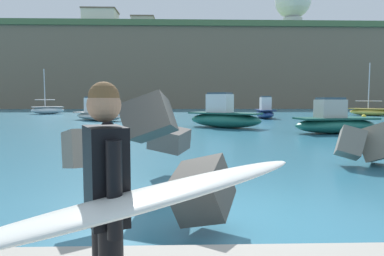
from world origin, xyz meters
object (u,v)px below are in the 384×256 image
mooring_buoy_middle (364,117)px  radar_dome (293,3)px  station_building_central (143,26)px  station_building_west (101,21)px  boat_mid_centre (224,117)px  boat_mid_right (335,122)px  boat_near_left (48,110)px  boat_mid_left (136,109)px  surfer_with_board (115,204)px  boat_far_left (371,112)px  boat_near_centre (97,113)px  boat_near_right (265,111)px

mooring_buoy_middle → radar_dome: bearing=80.3°
radar_dome → station_building_central: (-36.45, 4.33, -4.85)m
station_building_central → station_building_west: bearing=-152.5°
boat_mid_centre → station_building_central: station_building_central is taller
boat_mid_right → station_building_central: (-18.16, 70.10, 19.60)m
boat_near_left → boat_mid_left: bearing=12.3°
mooring_buoy_middle → boat_mid_left: bearing=148.8°
boat_mid_centre → boat_mid_right: bearing=-36.8°
mooring_buoy_middle → surfer_with_board: bearing=-120.1°
boat_mid_right → boat_far_left: 25.29m
surfer_with_board → radar_dome: 90.57m
boat_mid_right → station_building_west: (-27.58, 65.19, 19.81)m
boat_mid_left → boat_mid_centre: size_ratio=1.19×
boat_near_centre → boat_mid_left: 16.87m
boat_near_right → boat_mid_centre: bearing=-115.5°
boat_near_left → boat_mid_centre: (20.48, -22.84, 0.20)m
boat_near_right → boat_near_left: bearing=157.4°
boat_near_right → boat_far_left: bearing=19.6°
boat_mid_left → station_building_central: size_ratio=1.12×
station_building_west → station_building_central: size_ratio=1.38×
boat_mid_right → mooring_buoy_middle: (9.52, 14.74, -0.42)m
boat_mid_right → boat_far_left: (13.82, 21.18, -0.16)m
boat_near_right → station_building_central: size_ratio=1.01×
boat_near_left → radar_dome: (44.50, 38.63, 24.54)m
boat_near_centre → boat_mid_left: (1.30, 16.82, -0.04)m
boat_near_centre → boat_near_right: size_ratio=1.00×
boat_mid_right → boat_far_left: bearing=56.9°
radar_dome → station_building_central: size_ratio=2.09×
boat_mid_right → mooring_buoy_middle: 17.55m
boat_mid_right → radar_dome: 72.51m
boat_mid_right → station_building_central: 75.02m
station_building_central → boat_mid_left: bearing=-85.6°
boat_mid_centre → surfer_with_board: bearing=-98.7°
boat_near_centre → radar_dome: bearing=56.9°
boat_near_left → radar_dome: radar_dome is taller
boat_near_right → boat_mid_right: 16.24m
boat_near_right → boat_mid_right: bearing=-89.8°
surfer_with_board → mooring_buoy_middle: bearing=59.9°
station_building_west → mooring_buoy_middle: bearing=-53.7°
boat_near_centre → boat_mid_right: bearing=-38.0°
boat_mid_left → boat_far_left: (28.84, -8.38, -0.13)m
boat_mid_left → boat_mid_centre: bearing=-69.8°
boat_far_left → station_building_central: bearing=123.2°
boat_near_left → boat_mid_centre: 30.68m
boat_mid_left → radar_dome: bearing=47.4°
boat_near_left → radar_dome: 63.84m
boat_mid_right → mooring_buoy_middle: bearing=57.1°
boat_near_left → radar_dome: bearing=41.0°
boat_mid_left → radar_dome: size_ratio=0.54×
boat_near_left → boat_mid_right: bearing=-46.0°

